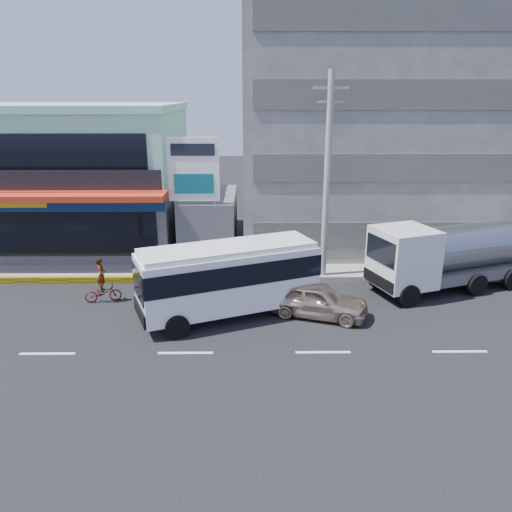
% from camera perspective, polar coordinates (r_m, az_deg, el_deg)
% --- Properties ---
extents(ground, '(120.00, 120.00, 0.00)m').
position_cam_1_polar(ground, '(18.59, -8.06, -10.93)').
color(ground, black).
rests_on(ground, ground).
extents(sidewalk, '(70.00, 5.00, 0.30)m').
position_cam_1_polar(sidewalk, '(27.21, 4.94, -0.87)').
color(sidewalk, gray).
rests_on(sidewalk, ground).
extents(shop_building, '(12.40, 11.70, 8.00)m').
position_cam_1_polar(shop_building, '(32.19, -19.63, 8.18)').
color(shop_building, '#48484D').
rests_on(shop_building, ground).
extents(concrete_building, '(16.00, 12.00, 14.00)m').
position_cam_1_polar(concrete_building, '(32.09, 13.54, 14.11)').
color(concrete_building, gray).
rests_on(concrete_building, ground).
extents(gap_structure, '(3.00, 6.00, 3.50)m').
position_cam_1_polar(gap_structure, '(29.12, -5.30, 3.68)').
color(gap_structure, '#48484D').
rests_on(gap_structure, ground).
extents(satellite_dish, '(1.50, 1.50, 0.15)m').
position_cam_1_polar(satellite_dish, '(27.74, -5.57, 6.81)').
color(satellite_dish, slate).
rests_on(satellite_dish, gap_structure).
extents(billboard, '(2.60, 0.18, 6.90)m').
position_cam_1_polar(billboard, '(25.79, -7.11, 8.96)').
color(billboard, gray).
rests_on(billboard, ground).
extents(utility_pole_near, '(1.60, 0.30, 10.00)m').
position_cam_1_polar(utility_pole_near, '(24.09, 8.12, 8.81)').
color(utility_pole_near, '#999993').
rests_on(utility_pole_near, ground).
extents(minibus, '(7.74, 4.97, 3.10)m').
position_cam_1_polar(minibus, '(20.61, -3.18, -2.13)').
color(minibus, white).
rests_on(minibus, ground).
extents(sedan, '(4.61, 3.01, 1.46)m').
position_cam_1_polar(sedan, '(21.14, 6.91, -4.97)').
color(sedan, beige).
rests_on(sedan, ground).
extents(tanker_truck, '(8.48, 4.95, 3.21)m').
position_cam_1_polar(tanker_truck, '(25.18, 21.05, 0.15)').
color(tanker_truck, silver).
rests_on(tanker_truck, ground).
extents(motorcycle_rider, '(1.68, 0.91, 2.05)m').
position_cam_1_polar(motorcycle_rider, '(23.43, -17.13, -3.46)').
color(motorcycle_rider, '#580C0C').
rests_on(motorcycle_rider, ground).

